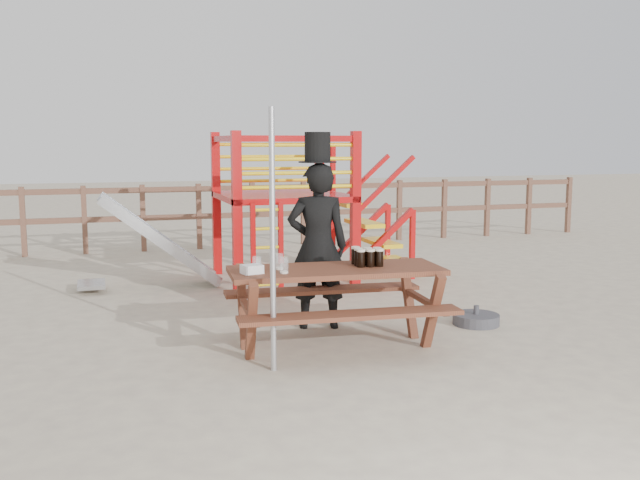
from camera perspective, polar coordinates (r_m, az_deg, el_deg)
The scene contains 10 objects.
ground at distance 6.78m, azimuth 3.13°, elevation -8.94°, with size 60.00×60.00×0.00m, color beige.
back_fence at distance 13.33m, azimuth -7.54°, elevation 2.53°, with size 15.09×0.09×1.20m.
playground_fort at distance 9.99m, azimuth -3.43°, elevation 2.76°, with size 4.71×1.84×2.10m.
picnic_table at distance 6.80m, azimuth 1.28°, elevation -4.63°, with size 2.11×1.54×0.78m.
man_with_hat at distance 7.47m, azimuth -0.19°, elevation -0.11°, with size 0.72×0.55×2.06m.
metal_pole at distance 6.02m, azimuth -3.81°, elevation -0.13°, with size 0.05×0.05×2.25m, color #B2B2B7.
parasol_base at distance 7.92m, azimuth 12.38°, elevation -6.21°, with size 0.50×0.50×0.21m.
paper_bag at distance 6.48m, azimuth -5.47°, elevation -2.34°, with size 0.18×0.14×0.08m, color white.
stout_pints at distance 6.86m, azimuth 3.78°, elevation -1.35°, with size 0.28×0.28×0.17m.
empty_glasses at distance 6.54m, azimuth -3.76°, elevation -1.97°, with size 0.31×0.29×0.15m.
Camera 1 is at (-2.31, -6.07, 1.96)m, focal length 40.00 mm.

